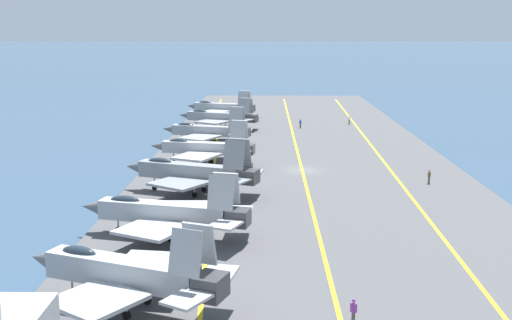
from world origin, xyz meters
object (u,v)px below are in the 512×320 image
(parked_jet_third, at_px, (192,172))
(parked_jet_sixth, at_px, (219,117))
(parked_jet_nearest, at_px, (125,272))
(parked_jet_fourth, at_px, (204,148))
(parked_jet_second, at_px, (166,212))
(parked_jet_fifth, at_px, (208,131))
(crew_white_vest, at_px, (349,120))
(crew_blue_vest, at_px, (300,123))
(crew_purple_vest, at_px, (353,311))
(crew_brown_vest, at_px, (429,176))
(parked_jet_seventh, at_px, (222,107))

(parked_jet_third, bearing_deg, parked_jet_sixth, 0.42)
(parked_jet_nearest, bearing_deg, parked_jet_third, -1.76)
(parked_jet_third, xyz_separation_m, parked_jet_fourth, (16.05, 0.05, -0.15))
(parked_jet_second, height_order, parked_jet_fifth, parked_jet_fifth)
(parked_jet_nearest, bearing_deg, parked_jet_fifth, 0.07)
(parked_jet_third, xyz_separation_m, crew_white_vest, (56.66, -25.64, -1.76))
(crew_blue_vest, relative_size, crew_purple_vest, 0.97)
(parked_jet_third, xyz_separation_m, parked_jet_fifth, (32.82, 1.06, -0.35))
(crew_blue_vest, bearing_deg, parked_jet_fourth, 156.32)
(parked_jet_second, relative_size, crew_white_vest, 9.75)
(crew_white_vest, xyz_separation_m, crew_brown_vest, (-50.91, -3.54, 0.04))
(parked_jet_third, bearing_deg, crew_white_vest, -24.35)
(parked_jet_seventh, distance_m, crew_brown_vest, 67.29)
(parked_jet_fifth, relative_size, parked_jet_sixth, 0.95)
(parked_jet_fourth, distance_m, crew_purple_vest, 51.90)
(parked_jet_third, relative_size, parked_jet_seventh, 1.08)
(crew_white_vest, bearing_deg, crew_purple_vest, 172.92)
(crew_white_vest, bearing_deg, crew_blue_vest, 117.58)
(parked_jet_seventh, relative_size, crew_white_vest, 9.24)
(parked_jet_fourth, distance_m, parked_jet_fifth, 16.80)
(parked_jet_sixth, bearing_deg, parked_jet_fifth, 177.65)
(parked_jet_nearest, height_order, crew_white_vest, parked_jet_nearest)
(parked_jet_nearest, relative_size, parked_jet_third, 0.91)
(crew_brown_vest, bearing_deg, crew_purple_vest, 159.49)
(parked_jet_fourth, relative_size, parked_jet_seventh, 0.97)
(parked_jet_seventh, bearing_deg, crew_brown_vest, -153.36)
(parked_jet_second, xyz_separation_m, parked_jet_fourth, (31.87, -0.55, 0.18))
(parked_jet_nearest, bearing_deg, crew_white_vest, -16.76)
(crew_brown_vest, bearing_deg, parked_jet_fourth, 70.59)
(parked_jet_nearest, xyz_separation_m, crew_purple_vest, (-2.06, -15.38, -1.75))
(parked_jet_seventh, distance_m, crew_blue_vest, 21.98)
(parked_jet_fourth, xyz_separation_m, crew_purple_vest, (-49.82, -14.46, -1.55))
(parked_jet_fifth, bearing_deg, crew_white_vest, -48.25)
(parked_jet_second, relative_size, parked_jet_sixth, 1.02)
(parked_jet_fourth, distance_m, crew_brown_vest, 31.04)
(parked_jet_nearest, distance_m, parked_jet_third, 31.73)
(parked_jet_sixth, relative_size, crew_blue_vest, 9.28)
(parked_jet_second, height_order, parked_jet_seventh, parked_jet_second)
(parked_jet_third, distance_m, crew_white_vest, 62.21)
(parked_jet_seventh, relative_size, crew_brown_vest, 8.92)
(crew_blue_vest, bearing_deg, crew_brown_vest, -163.19)
(crew_purple_vest, bearing_deg, parked_jet_fourth, 16.18)
(parked_jet_third, relative_size, parked_jet_fifth, 1.10)
(parked_jet_fourth, xyz_separation_m, parked_jet_sixth, (33.63, 0.32, -0.15))
(parked_jet_second, bearing_deg, parked_jet_seventh, 0.27)
(parked_jet_third, height_order, parked_jet_seventh, parked_jet_third)
(crew_white_vest, height_order, crew_purple_vest, crew_purple_vest)
(parked_jet_sixth, bearing_deg, crew_purple_vest, -169.96)
(parked_jet_seventh, distance_m, crew_purple_vest, 100.85)
(parked_jet_third, distance_m, parked_jet_seventh, 65.90)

